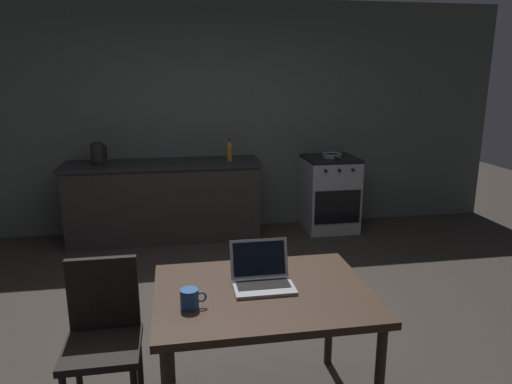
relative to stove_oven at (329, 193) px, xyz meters
name	(u,v)px	position (x,y,z in m)	size (l,w,h in m)	color
ground_plane	(252,340)	(-1.33, -2.31, -0.44)	(12.00, 12.00, 0.00)	#2D2823
back_wall	(240,118)	(-1.03, 0.35, 0.89)	(6.40, 0.10, 2.67)	#49504B
kitchen_counter	(164,200)	(-1.95, 0.00, 0.00)	(2.16, 0.64, 0.89)	#282623
stove_oven	(329,193)	(0.00, 0.00, 0.00)	(0.60, 0.62, 0.89)	gray
dining_table	(263,303)	(-1.39, -3.03, 0.22)	(1.13, 0.87, 0.74)	#332319
chair	(103,330)	(-2.24, -2.86, 0.06)	(0.40, 0.40, 0.87)	black
laptop	(262,277)	(-1.38, -2.97, 0.34)	(0.32, 0.29, 0.22)	#99999E
electric_kettle	(98,154)	(-2.64, 0.00, 0.56)	(0.17, 0.15, 0.24)	black
bottle	(229,150)	(-1.21, -0.05, 0.56)	(0.06, 0.06, 0.25)	#8C601E
frying_pan	(332,155)	(0.01, -0.03, 0.47)	(0.23, 0.40, 0.05)	gray
coffee_mug	(190,299)	(-1.77, -3.16, 0.35)	(0.13, 0.09, 0.10)	#264C8C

